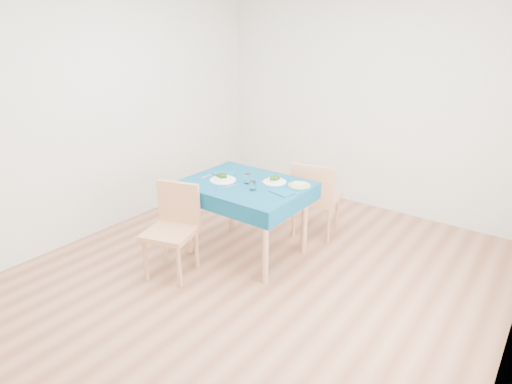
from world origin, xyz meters
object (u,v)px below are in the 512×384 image
Objects in this scene: chair_far at (318,184)px; chair_near at (169,223)px; side_plate at (299,185)px; bowl_far at (275,179)px; bowl_near at (223,177)px; table at (246,219)px.

chair_near is at bearing 54.53° from chair_far.
chair_far is 0.62m from side_plate.
chair_near is at bearing -119.76° from bowl_far.
side_plate is (0.11, -0.58, 0.18)m from chair_far.
bowl_near reaches higher than side_plate.
side_plate is at bearing 15.51° from bowl_far.
bowl_far is at bearing 39.82° from table.
table is 1.11× the size of chair_near.
chair_near reaches higher than table.
bowl_near is (-0.56, -0.90, 0.22)m from chair_far.
chair_far reaches higher than bowl_near.
chair_far reaches higher than chair_near.
chair_far is 0.69m from bowl_far.
chair_near is 1.68m from chair_far.
table is 1.00× the size of chair_far.
bowl_near is at bearing -154.28° from side_plate.
table is 5.53× the size of side_plate.
bowl_near is 1.13× the size of bowl_far.
chair_near is 4.66× the size of bowl_far.
table is 5.15× the size of bowl_far.
table is 0.91m from chair_far.
bowl_far is (0.52, 0.91, 0.27)m from chair_near.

